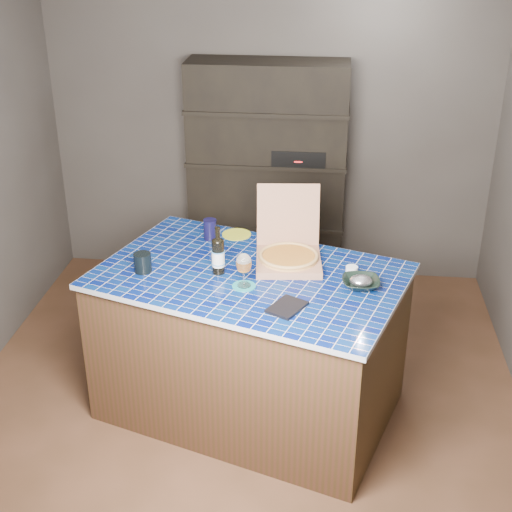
# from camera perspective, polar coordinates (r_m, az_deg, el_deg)

# --- Properties ---
(room) EXTENTS (3.50, 3.50, 3.50)m
(room) POSITION_cam_1_polar(r_m,az_deg,el_deg) (4.05, -1.15, 3.64)
(room) COLOR brown
(room) RESTS_ON ground
(shelving_unit) EXTENTS (1.20, 0.41, 1.80)m
(shelving_unit) POSITION_cam_1_polar(r_m,az_deg,el_deg) (5.60, 0.94, 6.30)
(shelving_unit) COLOR black
(shelving_unit) RESTS_ON floor
(kitchen_island) EXTENTS (1.95, 1.56, 0.93)m
(kitchen_island) POSITION_cam_1_polar(r_m,az_deg,el_deg) (4.28, -0.47, -6.95)
(kitchen_island) COLOR #4A2A1D
(kitchen_island) RESTS_ON floor
(pizza_box) EXTENTS (0.41, 0.49, 0.41)m
(pizza_box) POSITION_cam_1_polar(r_m,az_deg,el_deg) (4.14, 2.62, 0.14)
(pizza_box) COLOR #96664D
(pizza_box) RESTS_ON kitchen_island
(mead_bottle) EXTENTS (0.08, 0.08, 0.28)m
(mead_bottle) POSITION_cam_1_polar(r_m,az_deg,el_deg) (4.01, -3.05, 0.07)
(mead_bottle) COLOR black
(mead_bottle) RESTS_ON kitchen_island
(teal_trivet) EXTENTS (0.13, 0.13, 0.01)m
(teal_trivet) POSITION_cam_1_polar(r_m,az_deg,el_deg) (3.91, -0.97, -2.42)
(teal_trivet) COLOR teal
(teal_trivet) RESTS_ON kitchen_island
(wine_glass) EXTENTS (0.09, 0.09, 0.19)m
(wine_glass) POSITION_cam_1_polar(r_m,az_deg,el_deg) (3.84, -0.99, -0.65)
(wine_glass) COLOR white
(wine_glass) RESTS_ON teal_trivet
(tumbler) EXTENTS (0.10, 0.10, 0.11)m
(tumbler) POSITION_cam_1_polar(r_m,az_deg,el_deg) (4.09, -9.06, -0.52)
(tumbler) COLOR black
(tumbler) RESTS_ON kitchen_island
(dvd_case) EXTENTS (0.23, 0.25, 0.02)m
(dvd_case) POSITION_cam_1_polar(r_m,az_deg,el_deg) (3.70, 2.50, -4.11)
(dvd_case) COLOR black
(dvd_case) RESTS_ON kitchen_island
(bowl) EXTENTS (0.22, 0.22, 0.05)m
(bowl) POSITION_cam_1_polar(r_m,az_deg,el_deg) (3.93, 8.39, -2.16)
(bowl) COLOR black
(bowl) RESTS_ON kitchen_island
(foil_contents) EXTENTS (0.13, 0.11, 0.06)m
(foil_contents) POSITION_cam_1_polar(r_m,az_deg,el_deg) (3.92, 8.40, -1.97)
(foil_contents) COLOR silver
(foil_contents) RESTS_ON bowl
(white_jar) EXTENTS (0.07, 0.07, 0.06)m
(white_jar) POSITION_cam_1_polar(r_m,az_deg,el_deg) (4.04, 7.66, -1.22)
(white_jar) COLOR white
(white_jar) RESTS_ON kitchen_island
(navy_cup) EXTENTS (0.08, 0.08, 0.13)m
(navy_cup) POSITION_cam_1_polar(r_m,az_deg,el_deg) (4.45, -3.70, 2.15)
(navy_cup) COLOR black
(navy_cup) RESTS_ON kitchen_island
(green_trivet) EXTENTS (0.19, 0.19, 0.01)m
(green_trivet) POSITION_cam_1_polar(r_m,az_deg,el_deg) (4.52, -1.57, 1.74)
(green_trivet) COLOR gold
(green_trivet) RESTS_ON kitchen_island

